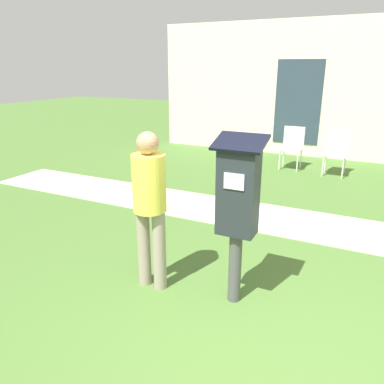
{
  "coord_description": "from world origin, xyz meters",
  "views": [
    {
      "loc": [
        0.38,
        -2.23,
        2.13
      ],
      "look_at": [
        -1.04,
        0.66,
        1.05
      ],
      "focal_mm": 35.0,
      "sensor_mm": 36.0,
      "label": 1
    }
  ],
  "objects_px": {
    "outdoor_chair_middle": "(336,149)",
    "parking_meter": "(238,200)",
    "person_standing": "(150,200)",
    "outdoor_chair_left": "(292,144)"
  },
  "relations": [
    {
      "from": "outdoor_chair_left",
      "to": "person_standing",
      "type": "bearing_deg",
      "value": -108.87
    },
    {
      "from": "person_standing",
      "to": "parking_meter",
      "type": "bearing_deg",
      "value": -21.13
    },
    {
      "from": "parking_meter",
      "to": "person_standing",
      "type": "bearing_deg",
      "value": -171.35
    },
    {
      "from": "outdoor_chair_left",
      "to": "outdoor_chair_middle",
      "type": "height_order",
      "value": "same"
    },
    {
      "from": "person_standing",
      "to": "outdoor_chair_left",
      "type": "xyz_separation_m",
      "value": [
        0.26,
        5.35,
        -0.4
      ]
    },
    {
      "from": "parking_meter",
      "to": "outdoor_chair_left",
      "type": "xyz_separation_m",
      "value": [
        -0.57,
        5.23,
        -0.49
      ]
    },
    {
      "from": "outdoor_chair_middle",
      "to": "parking_meter",
      "type": "bearing_deg",
      "value": -72.94
    },
    {
      "from": "parking_meter",
      "to": "person_standing",
      "type": "distance_m",
      "value": 0.85
    },
    {
      "from": "outdoor_chair_left",
      "to": "outdoor_chair_middle",
      "type": "bearing_deg",
      "value": -24.35
    },
    {
      "from": "person_standing",
      "to": "outdoor_chair_left",
      "type": "relative_size",
      "value": 1.76
    }
  ]
}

